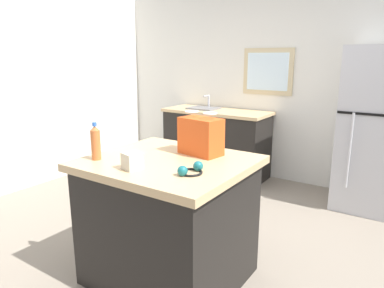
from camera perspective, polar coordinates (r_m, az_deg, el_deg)
The scene contains 9 objects.
ground at distance 3.02m, azimuth 2.46°, elevation -18.46°, with size 6.79×6.79×0.00m, color gray.
back_wall at distance 4.72m, azimuth 17.79°, elevation 10.34°, with size 5.66×0.13×2.76m.
kitchen_island at distance 2.62m, azimuth -3.74°, elevation -12.12°, with size 1.10×0.99×0.92m.
refrigerator at distance 4.19m, azimuth 28.03°, elevation 1.96°, with size 0.74×0.71×1.74m.
sink_counter at distance 4.92m, azimuth 3.88°, elevation 0.36°, with size 1.46×0.62×1.10m.
shopping_bag at distance 2.55m, azimuth 1.42°, elevation 1.32°, with size 0.33×0.23×0.32m.
small_box at distance 2.26m, azimuth -9.65°, elevation -2.75°, with size 0.11×0.11×0.11m, color beige.
bottle at distance 2.51m, azimuth -15.35°, elevation 0.19°, with size 0.07×0.07×0.26m.
ear_defenders at distance 2.15m, azimuth -0.24°, elevation -4.21°, with size 0.17×0.20×0.06m.
Camera 1 is at (1.32, -2.19, 1.61)m, focal length 32.91 mm.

